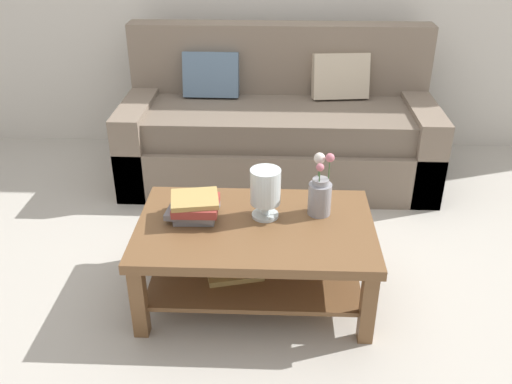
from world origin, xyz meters
TOP-DOWN VIEW (x-y plane):
  - ground_plane at (0.00, 0.00)m, footprint 10.00×10.00m
  - couch at (0.01, 1.00)m, footprint 2.20×0.90m
  - coffee_table at (-0.10, -0.45)m, footprint 1.18×0.75m
  - book_stack_main at (-0.40, -0.40)m, footprint 0.28×0.24m
  - glass_hurricane_vase at (-0.05, -0.37)m, footprint 0.15×0.15m
  - flower_pitcher at (0.23, -0.32)m, footprint 0.12×0.12m

SIDE VIEW (x-z plane):
  - ground_plane at x=0.00m, z-range 0.00..0.00m
  - coffee_table at x=-0.10m, z-range 0.10..0.54m
  - couch at x=0.01m, z-range -0.17..0.89m
  - book_stack_main at x=-0.40m, z-range 0.44..0.56m
  - flower_pitcher at x=0.23m, z-range 0.39..0.72m
  - glass_hurricane_vase at x=-0.05m, z-range 0.46..0.73m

